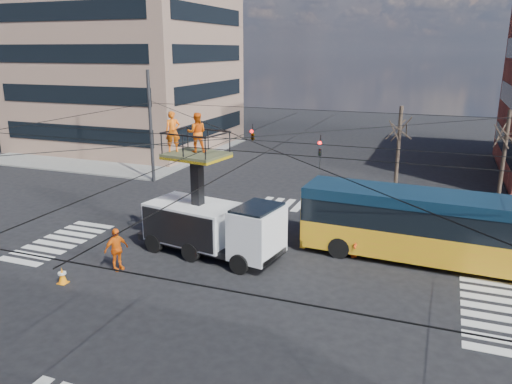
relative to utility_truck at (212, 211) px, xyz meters
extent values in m
plane|color=black|center=(2.08, -1.28, -2.13)|extent=(120.00, 120.00, 0.00)
cube|color=slate|center=(-18.92, 19.72, -2.07)|extent=(18.00, 18.00, 0.12)
cube|color=black|center=(-19.92, 14.72, 0.21)|extent=(15.30, 0.12, 1.50)
cube|color=black|center=(-10.92, 22.72, 0.21)|extent=(0.12, 13.60, 1.50)
cube|color=black|center=(-19.92, 14.72, 3.54)|extent=(15.30, 0.12, 1.50)
cube|color=black|center=(-10.92, 22.72, 3.54)|extent=(0.12, 13.60, 1.50)
cube|color=black|center=(-19.92, 14.72, 6.87)|extent=(15.30, 0.12, 1.50)
cube|color=black|center=(-10.92, 22.72, 6.87)|extent=(0.12, 13.60, 1.50)
cube|color=black|center=(-19.92, 14.72, 10.21)|extent=(15.30, 0.12, 1.50)
cube|color=black|center=(-10.92, 22.72, 10.21)|extent=(0.12, 13.60, 1.50)
cube|color=black|center=(14.08, 22.72, 0.32)|extent=(0.12, 13.60, 1.58)
cube|color=black|center=(14.08, 22.72, 3.82)|extent=(0.12, 13.60, 1.57)
cylinder|color=#2D2D30|center=(-9.92, 10.72, 1.87)|extent=(0.24, 0.24, 8.00)
cylinder|color=black|center=(2.08, 10.72, 3.57)|extent=(24.00, 0.03, 0.03)
cylinder|color=black|center=(-9.92, -1.28, 3.57)|extent=(0.03, 24.00, 0.03)
cylinder|color=black|center=(2.08, -13.28, 3.57)|extent=(24.00, 0.03, 0.03)
cylinder|color=black|center=(2.08, -1.28, 3.77)|extent=(24.02, 24.02, 0.03)
cylinder|color=black|center=(2.08, -1.28, 3.77)|extent=(24.02, 24.02, 0.03)
cylinder|color=black|center=(2.08, -2.48, 3.47)|extent=(24.00, 0.03, 0.03)
cylinder|color=black|center=(2.08, -0.08, 3.47)|extent=(24.00, 0.03, 0.03)
cylinder|color=black|center=(0.88, -1.28, 3.37)|extent=(0.03, 24.00, 0.03)
cylinder|color=black|center=(3.28, -1.28, 3.37)|extent=(0.03, 24.00, 0.03)
imported|color=black|center=(4.58, 1.72, 2.97)|extent=(0.16, 0.20, 1.00)
imported|color=black|center=(0.58, 3.72, 3.22)|extent=(0.26, 1.24, 0.50)
cylinder|color=#382B21|center=(7.08, 12.22, 0.87)|extent=(0.24, 0.24, 6.00)
cylinder|color=#382B21|center=(13.08, 12.22, 0.87)|extent=(0.24, 0.24, 6.00)
cube|color=black|center=(-0.19, 0.03, -1.58)|extent=(7.26, 3.30, 0.30)
cube|color=white|center=(2.38, -0.39, -0.58)|extent=(2.16, 2.66, 2.20)
cube|color=black|center=(2.38, -0.39, 0.22)|extent=(1.95, 2.53, 0.80)
cube|color=white|center=(-1.08, 0.17, -0.68)|extent=(4.55, 3.15, 1.80)
cylinder|color=black|center=(1.99, -1.49, -1.68)|extent=(0.94, 0.49, 0.90)
cylinder|color=black|center=(2.37, 0.78, -1.68)|extent=(0.94, 0.49, 0.90)
cylinder|color=black|center=(-0.57, -1.07, -1.68)|extent=(0.94, 0.49, 0.90)
cylinder|color=black|center=(-0.20, 1.20, -1.68)|extent=(0.94, 0.49, 0.90)
cylinder|color=black|center=(-2.74, -0.72, -1.68)|extent=(0.94, 0.49, 0.90)
cylinder|color=black|center=(-2.37, 1.55, -1.68)|extent=(0.94, 0.49, 0.90)
cube|color=black|center=(-0.78, 0.13, 0.94)|extent=(0.52, 0.52, 3.33)
cube|color=brown|center=(-0.78, 0.13, 2.61)|extent=(2.91, 2.49, 0.12)
cube|color=yellow|center=(-0.78, 0.13, 2.49)|extent=(2.91, 2.49, 0.12)
imported|color=orange|center=(-1.93, 0.09, 3.59)|extent=(0.81, 0.75, 1.85)
imported|color=orange|center=(-0.83, 0.35, 3.57)|extent=(1.07, 0.97, 1.80)
cube|color=gold|center=(10.07, 2.66, -1.18)|extent=(12.62, 3.23, 1.30)
cube|color=black|center=(10.07, 2.66, 0.02)|extent=(12.62, 3.18, 1.10)
cube|color=#0B2031|center=(10.07, 2.66, 0.82)|extent=(12.62, 3.23, 0.50)
cube|color=gold|center=(3.93, 2.97, -0.53)|extent=(0.37, 2.48, 2.80)
cube|color=black|center=(3.88, 2.98, -1.68)|extent=(0.28, 2.60, 0.30)
cube|color=gold|center=(4.03, 2.97, 0.72)|extent=(0.18, 1.60, 0.35)
cylinder|color=black|center=(5.64, 1.71, -1.63)|extent=(1.01, 0.35, 1.00)
cylinder|color=black|center=(5.76, 4.06, -1.63)|extent=(1.01, 0.35, 1.00)
cone|color=orange|center=(-4.51, -4.96, -1.78)|extent=(0.36, 0.36, 0.69)
imported|color=orange|center=(-3.18, -3.04, -1.17)|extent=(0.88, 1.21, 1.91)
imported|color=#FD460F|center=(6.23, 2.08, -1.11)|extent=(1.13, 1.48, 2.03)
camera|label=1|loc=(9.65, -19.72, 7.19)|focal=35.00mm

